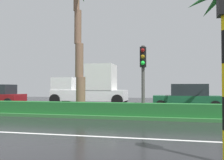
{
  "coord_description": "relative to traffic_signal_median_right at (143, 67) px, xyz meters",
  "views": [
    {
      "loc": [
        5.49,
        -5.39,
        1.52
      ],
      "look_at": [
        1.68,
        10.98,
        1.99
      ],
      "focal_mm": 40.04,
      "sensor_mm": 36.0,
      "label": 1
    }
  ],
  "objects": [
    {
      "name": "ground_plane",
      "position": [
        -4.24,
        2.48,
        -2.51
      ],
      "size": [
        90.0,
        42.0,
        0.1
      ],
      "primitive_type": "cube",
      "color": "black"
    },
    {
      "name": "near_lane_divider_stripe",
      "position": [
        -4.24,
        -4.52,
        -2.46
      ],
      "size": [
        81.0,
        0.14,
        0.01
      ],
      "primitive_type": "cube",
      "color": "white",
      "rests_on": "ground_plane"
    },
    {
      "name": "median_strip",
      "position": [
        -4.24,
        1.48,
        -2.38
      ],
      "size": [
        85.5,
        4.0,
        0.15
      ],
      "primitive_type": "cube",
      "color": "#2D6B33",
      "rests_on": "ground_plane"
    },
    {
      "name": "median_hedge",
      "position": [
        -4.24,
        0.08,
        -2.01
      ],
      "size": [
        76.5,
        0.7,
        0.6
      ],
      "color": "#1E6028",
      "rests_on": "median_strip"
    },
    {
      "name": "traffic_signal_median_right",
      "position": [
        0.0,
        0.0,
        0.0
      ],
      "size": [
        0.28,
        0.43,
        3.35
      ],
      "color": "#4C4C47",
      "rests_on": "median_strip"
    },
    {
      "name": "box_truck_lead",
      "position": [
        -5.48,
        8.76,
        -0.91
      ],
      "size": [
        6.4,
        2.64,
        3.46
      ],
      "rotation": [
        0.0,
        0.0,
        3.14
      ],
      "color": "white",
      "rests_on": "ground_plane"
    },
    {
      "name": "car_in_traffic_second",
      "position": [
        2.36,
        5.33,
        -1.63
      ],
      "size": [
        4.3,
        2.02,
        1.72
      ],
      "rotation": [
        0.0,
        0.0,
        3.14
      ],
      "color": "#195133",
      "rests_on": "ground_plane"
    }
  ]
}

